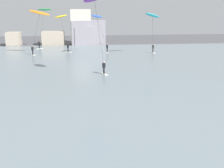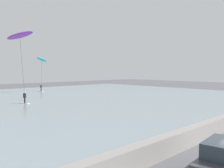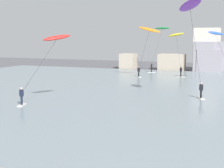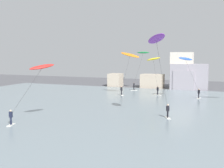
{
  "view_description": "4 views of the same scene",
  "coord_description": "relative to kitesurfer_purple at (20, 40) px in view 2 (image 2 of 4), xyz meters",
  "views": [
    {
      "loc": [
        -2.24,
        -4.2,
        8.16
      ],
      "look_at": [
        -0.36,
        12.78,
        3.29
      ],
      "focal_mm": 42.82,
      "sensor_mm": 36.0,
      "label": 1
    },
    {
      "loc": [
        -13.42,
        -3.66,
        4.8
      ],
      "look_at": [
        -0.65,
        9.77,
        3.7
      ],
      "focal_mm": 37.92,
      "sensor_mm": 36.0,
      "label": 2
    },
    {
      "loc": [
        4.5,
        -6.38,
        6.25
      ],
      "look_at": [
        -3.25,
        13.19,
        3.37
      ],
      "focal_mm": 54.7,
      "sensor_mm": 36.0,
      "label": 3
    },
    {
      "loc": [
        6.71,
        -5.26,
        7.63
      ],
      "look_at": [
        -1.8,
        16.24,
        5.23
      ],
      "focal_mm": 46.88,
      "sensor_mm": 36.0,
      "label": 4
    }
  ],
  "objects": [
    {
      "name": "seawall_barrier",
      "position": [
        0.7,
        -23.41,
        -8.11
      ],
      "size": [
        60.0,
        0.7,
        1.14
      ],
      "primitive_type": "cube",
      "color": "gray",
      "rests_on": "ground"
    },
    {
      "name": "water_bay",
      "position": [
        0.7,
        3.29,
        -8.63
      ],
      "size": [
        84.0,
        52.0,
        0.1
      ],
      "primitive_type": "cube",
      "color": "gray",
      "rests_on": "ground"
    },
    {
      "name": "kitesurfer_purple",
      "position": [
        0.0,
        0.0,
        0.0
      ],
      "size": [
        3.23,
        4.15,
        9.93
      ],
      "color": "silver",
      "rests_on": "water_bay"
    },
    {
      "name": "kitesurfer_cyan",
      "position": [
        10.61,
        14.97,
        -2.25
      ],
      "size": [
        3.41,
        4.65,
        7.5
      ],
      "color": "silver",
      "rests_on": "water_bay"
    }
  ]
}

